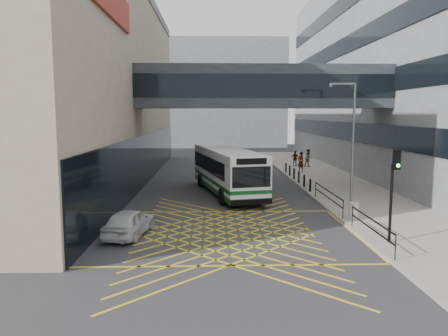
{
  "coord_description": "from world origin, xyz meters",
  "views": [
    {
      "loc": [
        -0.72,
        -20.07,
        5.6
      ],
      "look_at": [
        0.0,
        4.0,
        2.6
      ],
      "focal_mm": 35.0,
      "sensor_mm": 36.0,
      "label": 1
    }
  ],
  "objects": [
    {
      "name": "pedestrian_a",
      "position": [
        7.66,
        20.19,
        1.11
      ],
      "size": [
        0.92,
        0.84,
        1.9
      ],
      "primitive_type": "imported",
      "rotation": [
        0.0,
        0.0,
        3.64
      ],
      "color": "gray",
      "rests_on": "pavement"
    },
    {
      "name": "pavement",
      "position": [
        9.0,
        15.0,
        0.08
      ],
      "size": [
        6.0,
        54.0,
        0.16
      ],
      "primitive_type": "cube",
      "color": "gray",
      "rests_on": "ground"
    },
    {
      "name": "car_white",
      "position": [
        -4.5,
        -0.34,
        0.65
      ],
      "size": [
        2.36,
        4.31,
        1.3
      ],
      "primitive_type": "imported",
      "rotation": [
        0.0,
        0.0,
        2.96
      ],
      "color": "silver",
      "rests_on": "ground"
    },
    {
      "name": "litter_bin",
      "position": [
        6.66,
        1.86,
        0.6
      ],
      "size": [
        0.5,
        0.5,
        0.87
      ],
      "primitive_type": "cylinder",
      "color": "#ADA89E",
      "rests_on": "pavement"
    },
    {
      "name": "skybridge",
      "position": [
        3.0,
        12.0,
        7.5
      ],
      "size": [
        20.0,
        4.1,
        3.0
      ],
      "color": "#2D3237",
      "rests_on": "ground"
    },
    {
      "name": "ground",
      "position": [
        0.0,
        0.0,
        0.0
      ],
      "size": [
        120.0,
        120.0,
        0.0
      ],
      "primitive_type": "plane",
      "color": "#333335"
    },
    {
      "name": "car_dark",
      "position": [
        -0.04,
        11.18,
        0.64
      ],
      "size": [
        2.45,
        4.35,
        1.28
      ],
      "primitive_type": "imported",
      "rotation": [
        0.0,
        0.0,
        3.36
      ],
      "color": "black",
      "rests_on": "ground"
    },
    {
      "name": "pedestrian_b",
      "position": [
        9.31,
        24.24,
        1.06
      ],
      "size": [
        0.99,
        0.76,
        1.8
      ],
      "primitive_type": "imported",
      "rotation": [
        0.0,
        0.0,
        0.32
      ],
      "color": "gray",
      "rests_on": "pavement"
    },
    {
      "name": "kerb_railings",
      "position": [
        6.15,
        1.78,
        0.88
      ],
      "size": [
        0.05,
        12.54,
        1.0
      ],
      "color": "black",
      "rests_on": "pavement"
    },
    {
      "name": "pedestrian_c",
      "position": [
        8.12,
        25.21,
        0.94
      ],
      "size": [
        1.02,
        0.8,
        1.56
      ],
      "primitive_type": "imported",
      "rotation": [
        0.0,
        0.0,
        2.69
      ],
      "color": "gray",
      "rests_on": "pavement"
    },
    {
      "name": "car_silver",
      "position": [
        1.52,
        20.84,
        0.65
      ],
      "size": [
        1.86,
        4.21,
        1.3
      ],
      "primitive_type": "imported",
      "rotation": [
        0.0,
        0.0,
        3.12
      ],
      "color": "gray",
      "rests_on": "ground"
    },
    {
      "name": "box_junction",
      "position": [
        0.0,
        0.0,
        0.0
      ],
      "size": [
        12.0,
        9.0,
        0.01
      ],
      "color": "gold",
      "rests_on": "ground"
    },
    {
      "name": "bollards",
      "position": [
        6.25,
        15.0,
        0.61
      ],
      "size": [
        0.14,
        10.14,
        0.9
      ],
      "color": "black",
      "rests_on": "pavement"
    },
    {
      "name": "street_lamp",
      "position": [
        7.69,
        6.01,
        4.3
      ],
      "size": [
        1.65,
        0.3,
        7.26
      ],
      "rotation": [
        0.0,
        0.0,
        -0.06
      ],
      "color": "slate",
      "rests_on": "pavement"
    },
    {
      "name": "traffic_light",
      "position": [
        6.9,
        -2.33,
        2.76
      ],
      "size": [
        0.32,
        0.48,
        4.0
      ],
      "rotation": [
        0.0,
        0.0,
        0.31
      ],
      "color": "black",
      "rests_on": "pavement"
    },
    {
      "name": "building_far",
      "position": [
        -2.0,
        60.0,
        9.0
      ],
      "size": [
        28.0,
        16.0,
        18.0
      ],
      "primitive_type": "cube",
      "color": "slate",
      "rests_on": "ground"
    },
    {
      "name": "bus",
      "position": [
        0.39,
        10.31,
        1.69
      ],
      "size": [
        4.94,
        11.51,
        3.15
      ],
      "rotation": [
        0.0,
        0.0,
        0.22
      ],
      "color": "white",
      "rests_on": "ground"
    }
  ]
}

